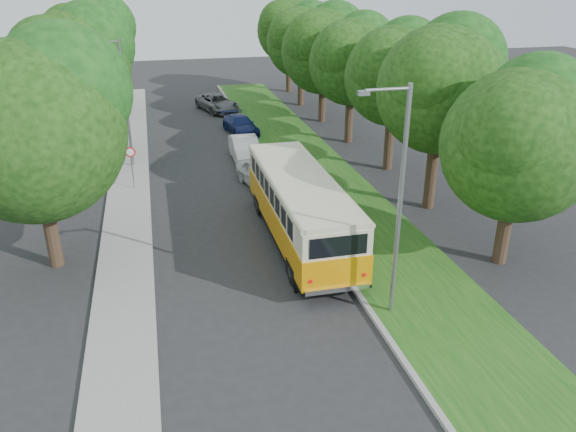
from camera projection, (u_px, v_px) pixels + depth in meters
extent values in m
plane|color=#272729|center=(257.00, 292.00, 20.94)|extent=(120.00, 120.00, 0.00)
cube|color=gray|center=(312.00, 226.00, 26.13)|extent=(0.20, 70.00, 0.15)
cube|color=#164F15|center=(360.00, 221.00, 26.64)|extent=(4.50, 70.00, 0.13)
cube|color=gray|center=(126.00, 246.00, 24.32)|extent=(2.20, 70.00, 0.12)
cylinder|color=#332319|center=(505.00, 225.00, 22.46)|extent=(0.56, 0.56, 3.35)
sphere|color=#11330B|center=(518.00, 146.00, 21.13)|extent=(5.85, 5.85, 5.85)
sphere|color=#11330B|center=(538.00, 110.00, 21.40)|extent=(4.38, 4.38, 4.38)
sphere|color=#11330B|center=(512.00, 133.00, 20.00)|extent=(4.09, 4.09, 4.09)
cylinder|color=#332319|center=(432.00, 167.00, 27.57)|extent=(0.56, 0.56, 4.26)
sphere|color=#11330B|center=(440.00, 90.00, 26.04)|extent=(5.98, 5.98, 5.98)
sphere|color=#11330B|center=(457.00, 61.00, 26.31)|extent=(4.49, 4.49, 4.49)
sphere|color=#11330B|center=(432.00, 77.00, 24.88)|extent=(4.19, 4.19, 4.19)
cylinder|color=#332319|center=(389.00, 137.00, 33.03)|extent=(0.56, 0.56, 3.95)
sphere|color=#11330B|center=(394.00, 76.00, 31.61)|extent=(5.61, 5.61, 5.61)
sphere|color=#11330B|center=(408.00, 54.00, 31.86)|extent=(4.21, 4.21, 4.21)
sphere|color=#11330B|center=(386.00, 66.00, 30.52)|extent=(3.92, 3.92, 3.92)
cylinder|color=#332319|center=(349.00, 115.00, 38.30)|extent=(0.56, 0.56, 3.86)
sphere|color=#11330B|center=(352.00, 62.00, 36.89)|extent=(5.64, 5.64, 5.64)
sphere|color=#11330B|center=(364.00, 43.00, 37.15)|extent=(4.23, 4.23, 4.23)
sphere|color=#11330B|center=(343.00, 53.00, 35.79)|extent=(3.95, 3.95, 3.95)
cylinder|color=#332319|center=(322.00, 99.00, 43.66)|extent=(0.56, 0.56, 3.58)
sphere|color=#11330B|center=(323.00, 52.00, 42.23)|extent=(6.36, 6.36, 6.36)
sphere|color=#11330B|center=(335.00, 33.00, 42.52)|extent=(4.77, 4.77, 4.77)
sphere|color=#11330B|center=(314.00, 42.00, 41.00)|extent=(4.45, 4.45, 4.45)
cylinder|color=#332319|center=(301.00, 84.00, 48.94)|extent=(0.56, 0.56, 3.68)
sphere|color=#11330B|center=(301.00, 43.00, 47.54)|extent=(5.91, 5.91, 5.91)
sphere|color=#11330B|center=(311.00, 27.00, 47.81)|extent=(4.43, 4.43, 4.43)
sphere|color=#11330B|center=(293.00, 35.00, 46.40)|extent=(4.14, 4.14, 4.14)
cylinder|color=#332319|center=(289.00, 70.00, 54.29)|extent=(0.56, 0.56, 4.05)
sphere|color=#11330B|center=(289.00, 31.00, 52.80)|extent=(5.97, 5.97, 5.97)
sphere|color=#11330B|center=(298.00, 17.00, 53.08)|extent=(4.48, 4.48, 4.48)
sphere|color=#11330B|center=(281.00, 23.00, 51.65)|extent=(4.18, 4.18, 4.18)
cylinder|color=#332319|center=(50.00, 224.00, 22.13)|extent=(0.56, 0.56, 3.68)
sphere|color=#11330B|center=(33.00, 132.00, 20.63)|extent=(6.80, 6.80, 6.80)
sphere|color=#11330B|center=(63.00, 90.00, 20.94)|extent=(5.10, 5.10, 5.10)
cylinder|color=#332319|center=(82.00, 132.00, 34.57)|extent=(0.56, 0.56, 3.68)
sphere|color=#11330B|center=(73.00, 71.00, 33.07)|extent=(6.80, 6.80, 6.80)
sphere|color=#11330B|center=(91.00, 45.00, 33.38)|extent=(5.10, 5.10, 5.10)
sphere|color=#11330B|center=(50.00, 59.00, 31.75)|extent=(4.76, 4.76, 4.76)
cylinder|color=#332319|center=(95.00, 93.00, 45.23)|extent=(0.56, 0.56, 3.68)
sphere|color=#11330B|center=(89.00, 46.00, 43.73)|extent=(6.80, 6.80, 6.80)
sphere|color=#11330B|center=(103.00, 26.00, 44.04)|extent=(5.10, 5.10, 5.10)
sphere|color=#11330B|center=(72.00, 36.00, 42.41)|extent=(4.76, 4.76, 4.76)
cylinder|color=gray|center=(400.00, 209.00, 18.03)|extent=(0.16, 0.16, 8.00)
cylinder|color=gray|center=(388.00, 89.00, 16.32)|extent=(1.40, 0.10, 0.10)
cube|color=gray|center=(364.00, 93.00, 16.19)|extent=(0.35, 0.16, 0.14)
cylinder|color=gray|center=(126.00, 106.00, 32.65)|extent=(0.16, 0.16, 7.50)
cylinder|color=gray|center=(106.00, 42.00, 31.04)|extent=(1.40, 0.10, 0.10)
cube|color=gray|center=(92.00, 44.00, 30.90)|extent=(0.35, 0.16, 0.14)
cylinder|color=gray|center=(132.00, 168.00, 30.12)|extent=(0.06, 0.06, 2.50)
cone|color=red|center=(130.00, 152.00, 29.72)|extent=(0.56, 0.02, 0.56)
cone|color=white|center=(130.00, 152.00, 29.71)|extent=(0.40, 0.02, 0.40)
imported|color=silver|center=(262.00, 175.00, 30.71)|extent=(2.65, 4.57, 1.46)
imported|color=white|center=(245.00, 149.00, 34.95)|extent=(1.63, 4.54, 1.49)
imported|color=navy|center=(241.00, 125.00, 40.86)|extent=(2.47, 4.64, 1.28)
imported|color=#55585D|center=(217.00, 103.00, 47.27)|extent=(3.64, 5.45, 1.39)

